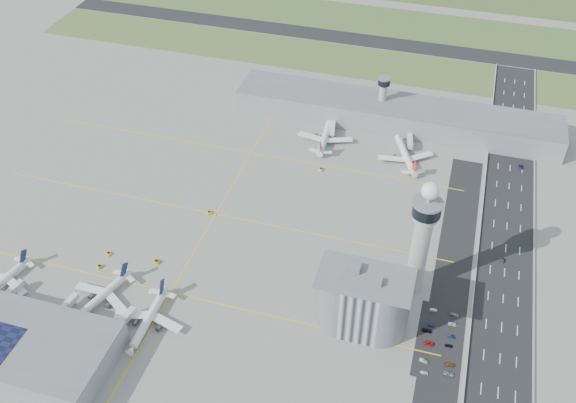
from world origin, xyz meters
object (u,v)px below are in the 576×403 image
(airplane_far_a, at_px, (325,133))
(car_lot_11, at_px, (454,315))
(car_lot_5, at_px, (434,310))
(car_lot_3, at_px, (427,330))
(tug_2, at_px, (156,261))
(jet_bridge_far_1, at_px, (409,137))
(airplane_far_b, at_px, (406,152))
(car_lot_6, at_px, (449,374))
(car_lot_7, at_px, (450,364))
(car_lot_10, at_px, (452,324))
(jet_bridge_near_0, at_px, (1,303))
(car_lot_8, at_px, (449,346))
(airplane_near_a, at_px, (0,279))
(car_hw_1, at_px, (503,261))
(car_lot_2, at_px, (429,343))
(tug_5, at_px, (387,158))
(secondary_tower, at_px, (383,96))
(car_hw_2, at_px, (521,167))
(tug_1, at_px, (108,254))
(airplane_near_c, at_px, (147,317))
(control_tower, at_px, (422,234))
(tug_0, at_px, (100,266))
(car_lot_9, at_px, (451,337))
(tug_3, at_px, (209,212))
(car_lot_4, at_px, (431,325))
(jet_bridge_far_0, at_px, (333,124))
(car_lot_1, at_px, (423,361))
(jet_bridge_near_1, at_px, (57,317))
(airplane_near_b, at_px, (100,294))
(admin_building, at_px, (363,301))
(tug_4, at_px, (321,169))
(car_hw_4, at_px, (501,113))
(jet_bridge_near_2, at_px, (115,332))

(airplane_far_a, xyz_separation_m, car_lot_11, (92.79, -121.94, -5.23))
(car_lot_5, bearing_deg, car_lot_3, 166.08)
(tug_2, bearing_deg, jet_bridge_far_1, -23.25)
(airplane_far_b, xyz_separation_m, car_lot_6, (41.57, -149.91, -5.12))
(car_lot_7, relative_size, car_lot_10, 1.12)
(jet_bridge_near_0, relative_size, car_lot_8, 4.18)
(airplane_near_a, xyz_separation_m, car_hw_1, (234.80, 87.40, -4.50))
(car_lot_2, xyz_separation_m, car_lot_8, (8.61, 1.23, -0.07))
(tug_5, bearing_deg, secondary_tower, 178.35)
(car_hw_2, bearing_deg, tug_5, -172.10)
(car_lot_2, bearing_deg, car_lot_11, -20.53)
(tug_1, distance_m, car_lot_6, 177.63)
(tug_2, relative_size, car_hw_1, 0.89)
(airplane_near_c, bearing_deg, control_tower, 116.19)
(tug_0, bearing_deg, car_lot_9, 22.94)
(car_lot_7, height_order, car_hw_1, car_lot_7)
(tug_1, distance_m, tug_3, 58.64)
(car_lot_4, height_order, car_lot_5, car_lot_5)
(car_lot_7, bearing_deg, tug_3, 59.12)
(airplane_near_c, bearing_deg, tug_2, -161.25)
(tug_3, height_order, tug_5, tug_5)
(jet_bridge_near_0, height_order, car_hw_1, jet_bridge_near_0)
(jet_bridge_far_0, distance_m, car_lot_1, 185.70)
(airplane_far_b, xyz_separation_m, tug_3, (-96.52, -81.40, -4.92))
(tug_2, distance_m, car_lot_8, 148.58)
(secondary_tower, relative_size, tug_2, 10.42)
(car_lot_5, xyz_separation_m, car_lot_6, (10.47, -33.98, 0.05))
(car_lot_8, bearing_deg, car_lot_7, -174.62)
(control_tower, xyz_separation_m, car_lot_8, (20.62, -31.83, -34.47))
(tug_1, bearing_deg, car_lot_5, -64.04)
(jet_bridge_near_1, bearing_deg, tug_5, -26.65)
(control_tower, relative_size, airplane_near_b, 1.69)
(tug_2, relative_size, car_lot_7, 0.70)
(tug_5, bearing_deg, admin_building, -13.39)
(tug_4, bearing_deg, car_lot_5, 146.17)
(airplane_near_c, distance_m, jet_bridge_far_1, 205.83)
(car_lot_5, relative_size, car_hw_4, 1.00)
(jet_bridge_near_2, relative_size, jet_bridge_far_1, 1.00)
(airplane_far_b, bearing_deg, tug_3, 106.30)
(jet_bridge_far_1, height_order, car_lot_8, jet_bridge_far_1)
(tug_0, bearing_deg, car_lot_8, 21.17)
(tug_2, height_order, tug_3, tug_2)
(jet_bridge_near_1, height_order, car_lot_11, jet_bridge_near_1)
(car_lot_3, bearing_deg, car_lot_1, -179.15)
(tug_3, relative_size, tug_4, 1.01)
(car_lot_5, bearing_deg, airplane_near_c, 102.53)
(car_lot_11, bearing_deg, jet_bridge_near_1, 111.77)
(control_tower, bearing_deg, car_lot_8, -57.06)
(secondary_tower, relative_size, airplane_far_b, 0.78)
(airplane_near_c, relative_size, airplane_far_a, 0.96)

